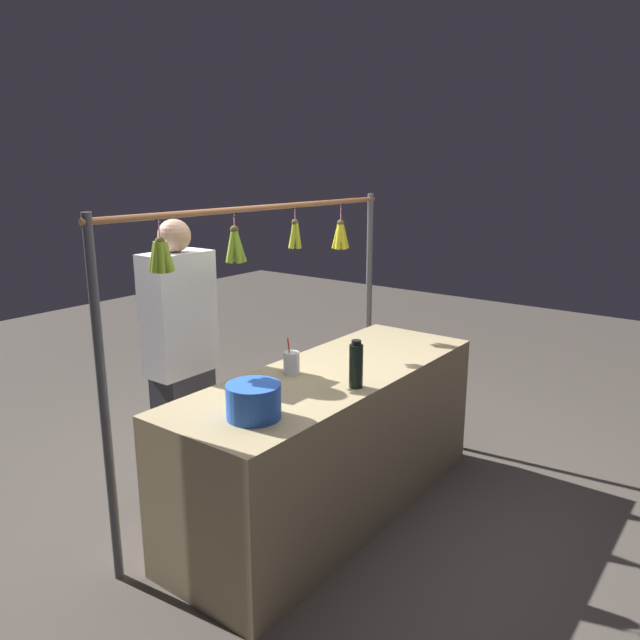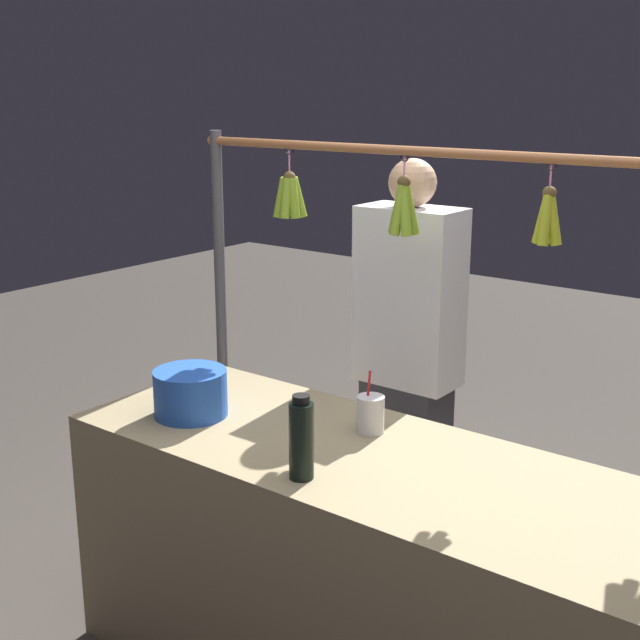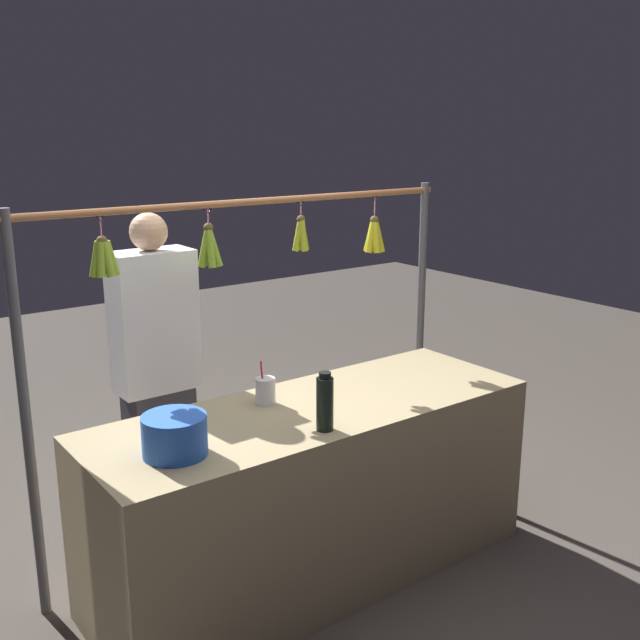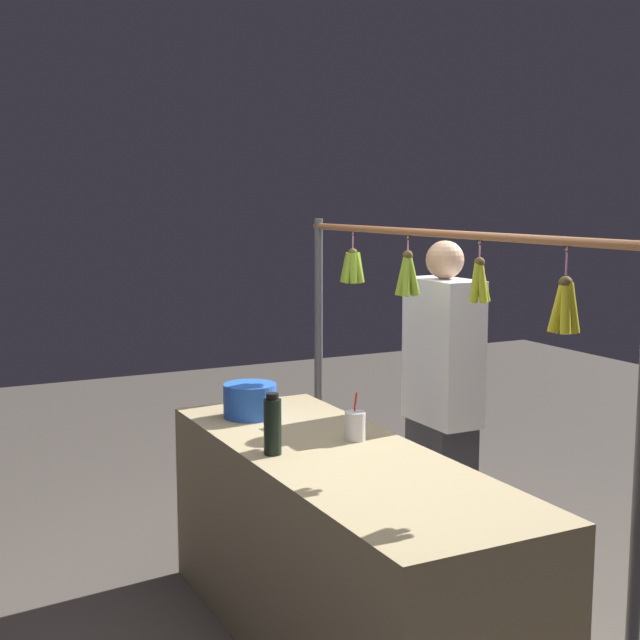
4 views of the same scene
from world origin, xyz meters
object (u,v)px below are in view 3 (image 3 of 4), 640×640
object	(u,v)px
water_bottle	(325,403)
vendor_person	(157,382)
blue_bucket	(175,435)
drink_cup	(265,391)

from	to	relation	value
water_bottle	vendor_person	size ratio (longest dim) A/B	0.15
blue_bucket	water_bottle	bearing A→B (deg)	166.07
water_bottle	drink_cup	distance (m)	0.40
blue_bucket	drink_cup	size ratio (longest dim) A/B	1.23
water_bottle	drink_cup	world-z (taller)	water_bottle
blue_bucket	drink_cup	xyz separation A→B (m)	(-0.57, -0.25, -0.02)
water_bottle	blue_bucket	bearing A→B (deg)	-13.93
vendor_person	blue_bucket	bearing A→B (deg)	69.55
drink_cup	water_bottle	bearing A→B (deg)	94.96
blue_bucket	vendor_person	distance (m)	0.93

